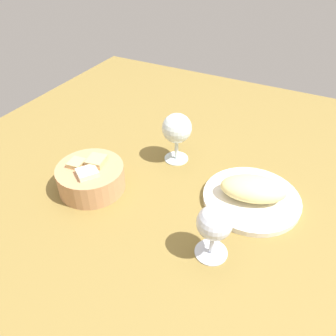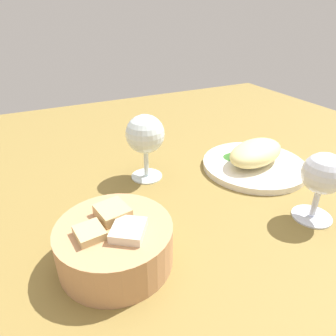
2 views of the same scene
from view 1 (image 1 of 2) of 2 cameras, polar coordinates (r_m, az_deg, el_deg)
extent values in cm
cube|color=olive|center=(85.97, 2.97, -3.68)|extent=(140.00, 140.00, 2.00)
cylinder|color=white|center=(83.29, 13.87, -5.06)|extent=(23.02, 23.02, 1.40)
ellipsoid|color=#E5D589|center=(81.21, 14.20, -3.40)|extent=(17.18, 12.80, 4.99)
cone|color=#3E8633|center=(85.91, 13.05, -2.06)|extent=(4.62, 4.62, 1.54)
cylinder|color=tan|center=(85.11, -12.84, -1.61)|extent=(16.38, 16.38, 6.29)
cube|color=tan|center=(85.24, -15.03, 0.07)|extent=(3.90, 4.24, 3.86)
cube|color=beige|center=(81.72, -13.29, -1.69)|extent=(6.09, 6.21, 4.65)
cube|color=tan|center=(84.53, -11.86, 0.37)|extent=(4.83, 5.20, 4.57)
cylinder|color=silver|center=(94.37, 1.41, 1.70)|extent=(6.61, 6.61, 0.60)
cylinder|color=silver|center=(92.64, 1.43, 3.20)|extent=(1.00, 1.00, 5.39)
sphere|color=silver|center=(89.02, 1.50, 6.74)|extent=(7.95, 7.95, 7.95)
cylinder|color=silver|center=(71.29, 7.26, -13.83)|extent=(6.73, 6.73, 0.60)
cylinder|color=silver|center=(69.22, 7.44, -12.45)|extent=(1.00, 1.00, 4.77)
sphere|color=silver|center=(64.84, 7.85, -9.12)|extent=(6.98, 6.98, 6.98)
camera|label=2|loc=(0.61, -42.25, 5.48)|focal=32.34mm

